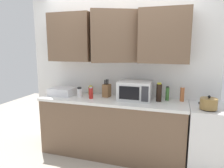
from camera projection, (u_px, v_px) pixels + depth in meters
name	position (u px, v px, depth m)	size (l,w,h in m)	color
wall_back_with_cabinets	(116.00, 54.00, 3.23)	(3.08, 0.59, 2.60)	white
counter_run	(112.00, 127.00, 3.22)	(2.21, 0.63, 0.90)	brown
stove_range	(218.00, 140.00, 2.76)	(0.76, 0.64, 0.91)	silver
kettle	(209.00, 103.00, 2.58)	(0.21, 0.21, 0.17)	olive
microwave	(135.00, 91.00, 3.06)	(0.48, 0.37, 0.28)	silver
dish_rack	(62.00, 91.00, 3.38)	(0.38, 0.30, 0.12)	silver
knife_block	(107.00, 90.00, 3.25)	(0.12, 0.14, 0.28)	brown
bottle_white_jar	(79.00, 92.00, 3.26)	(0.08, 0.08, 0.15)	white
bottle_green_oil	(167.00, 94.00, 3.03)	(0.05, 0.05, 0.21)	#386B2D
bottle_spice_jar	(182.00, 94.00, 2.98)	(0.06, 0.06, 0.23)	#BC6638
bottle_amber_vinegar	(91.00, 90.00, 3.41)	(0.08, 0.08, 0.15)	#AD701E
bottle_red_sauce	(91.00, 93.00, 3.14)	(0.06, 0.06, 0.18)	red
bottle_soy_dark	(159.00, 92.00, 2.97)	(0.08, 0.08, 0.27)	black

